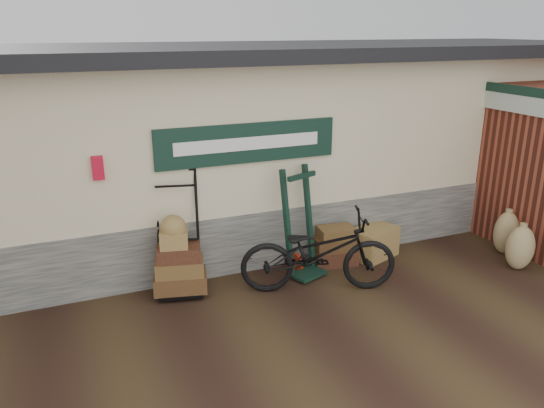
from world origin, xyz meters
The scene contains 10 objects.
ground centered at (0.00, 0.00, 0.00)m, with size 80.00×80.00×0.00m, color black.
station_building centered at (-0.01, 2.74, 1.61)m, with size 14.40×4.10×3.20m.
brick_outbuilding centered at (4.70, 1.19, 1.30)m, with size 1.71×4.51×2.62m.
porter_trolley centered at (-1.37, 0.85, 0.85)m, with size 0.85×0.64×1.70m, color black, non-canonical shape.
green_barrow centered at (0.36, 0.63, 0.80)m, with size 0.58×0.49×1.59m, color black, non-canonical shape.
suitcase_stack centered at (1.00, 0.75, 0.30)m, with size 0.68×0.43×0.60m, color #3A1812, non-canonical shape.
wicker_hamper centered at (1.70, 0.74, 0.24)m, with size 0.73×0.48×0.48m, color brown.
bicycle centered at (0.37, 0.08, 0.62)m, with size 2.13×0.74×1.24m, color black.
burlap_sack_left centered at (3.73, 0.05, 0.35)m, with size 0.44×0.37×0.70m, color olive.
burlap_sack_right centered at (3.46, -0.49, 0.34)m, with size 0.43×0.36×0.69m, color olive.
Camera 1 is at (-2.75, -5.79, 3.48)m, focal length 35.00 mm.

